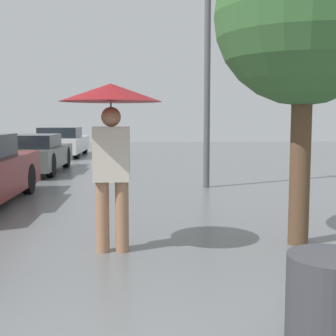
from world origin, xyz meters
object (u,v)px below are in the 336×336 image
(trash_bin, at_px, (331,311))
(street_lamp, at_px, (208,40))
(parked_car_third, at_px, (32,154))
(tree, at_px, (304,16))
(parked_car_farthest, at_px, (61,142))
(pedestrian, at_px, (111,116))

(trash_bin, bearing_deg, street_lamp, 88.06)
(street_lamp, distance_m, trash_bin, 8.37)
(parked_car_third, xyz_separation_m, tree, (5.23, -8.26, 2.26))
(street_lamp, bearing_deg, tree, -84.24)
(tree, height_order, trash_bin, tree)
(street_lamp, height_order, trash_bin, street_lamp)
(parked_car_third, xyz_separation_m, parked_car_farthest, (-0.18, 6.06, 0.04))
(pedestrian, distance_m, tree, 2.63)
(pedestrian, distance_m, parked_car_farthest, 14.91)
(parked_car_farthest, distance_m, trash_bin, 17.83)
(parked_car_farthest, relative_size, street_lamp, 0.82)
(tree, distance_m, trash_bin, 3.86)
(trash_bin, bearing_deg, tree, 75.23)
(parked_car_third, bearing_deg, pedestrian, -71.07)
(tree, relative_size, trash_bin, 5.44)
(street_lamp, bearing_deg, parked_car_farthest, 117.62)
(parked_car_farthest, distance_m, street_lamp, 10.96)
(parked_car_farthest, relative_size, tree, 1.09)
(tree, bearing_deg, pedestrian, -174.59)
(pedestrian, relative_size, tree, 0.51)
(pedestrian, bearing_deg, parked_car_farthest, 101.99)
(pedestrian, bearing_deg, parked_car_third, 108.93)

